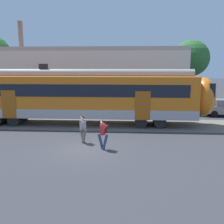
# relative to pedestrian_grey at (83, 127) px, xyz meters

# --- Properties ---
(ground_plane) EXTENTS (160.00, 160.00, 0.00)m
(ground_plane) POSITION_rel_pedestrian_grey_xyz_m (0.46, -1.05, -0.96)
(ground_plane) COLOR #38383D
(pedestrian_grey) EXTENTS (0.57, 0.65, 1.67)m
(pedestrian_grey) POSITION_rel_pedestrian_grey_xyz_m (0.00, 0.00, 0.00)
(pedestrian_grey) COLOR #6B6051
(pedestrian_grey) RESTS_ON ground
(pedestrian_red) EXTENTS (0.63, 0.56, 1.67)m
(pedestrian_red) POSITION_rel_pedestrian_grey_xyz_m (1.34, -1.17, 0.03)
(pedestrian_red) COLOR navy
(pedestrian_red) RESTS_ON ground
(background_building) EXTENTS (21.66, 5.00, 9.20)m
(background_building) POSITION_rel_pedestrian_grey_xyz_m (-2.35, 12.96, 2.24)
(background_building) COLOR beige
(background_building) RESTS_ON ground
(street_tree_right) EXTENTS (4.24, 4.24, 7.55)m
(street_tree_right) POSITION_rel_pedestrian_grey_xyz_m (9.99, 16.88, 4.45)
(street_tree_right) COLOR brown
(street_tree_right) RESTS_ON ground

